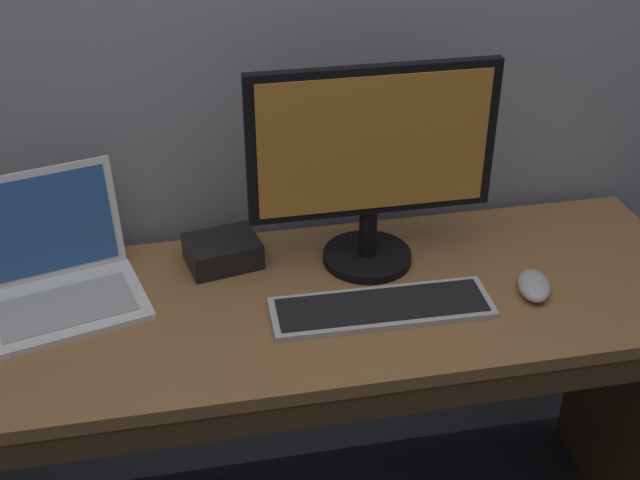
# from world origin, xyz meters

# --- Properties ---
(desk) EXTENTS (1.81, 0.56, 0.79)m
(desk) POSITION_xyz_m (0.00, -0.01, 0.56)
(desk) COLOR olive
(desk) RESTS_ON ground
(laptop_white) EXTENTS (0.37, 0.33, 0.25)m
(laptop_white) POSITION_xyz_m (-0.44, 0.10, 0.84)
(laptop_white) COLOR white
(laptop_white) RESTS_ON desk
(external_monitor) EXTENTS (0.52, 0.20, 0.46)m
(external_monitor) POSITION_xyz_m (0.22, 0.11, 1.03)
(external_monitor) COLOR black
(external_monitor) RESTS_ON desk
(wired_keyboard) EXTENTS (0.46, 0.14, 0.02)m
(wired_keyboard) POSITION_xyz_m (0.20, -0.07, 0.79)
(wired_keyboard) COLOR #BCBCC1
(wired_keyboard) RESTS_ON desk
(computer_mouse) EXTENTS (0.10, 0.13, 0.04)m
(computer_mouse) POSITION_xyz_m (0.53, -0.07, 0.80)
(computer_mouse) COLOR #B7B7BC
(computer_mouse) RESTS_ON desk
(external_drive_box) EXTENTS (0.18, 0.15, 0.06)m
(external_drive_box) POSITION_xyz_m (-0.10, 0.17, 0.82)
(external_drive_box) COLOR black
(external_drive_box) RESTS_ON desk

